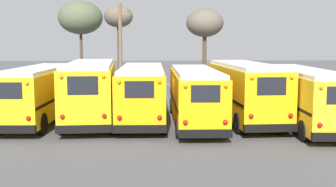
% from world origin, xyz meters
% --- Properties ---
extents(ground_plane, '(160.00, 160.00, 0.00)m').
position_xyz_m(ground_plane, '(0.00, 0.00, 0.00)').
color(ground_plane, '#4C4C4F').
extents(school_bus_0, '(2.76, 9.79, 3.06)m').
position_xyz_m(school_bus_0, '(-7.17, 0.87, 1.67)').
color(school_bus_0, yellow).
rests_on(school_bus_0, ground).
extents(school_bus_1, '(3.08, 9.78, 3.34)m').
position_xyz_m(school_bus_1, '(-4.30, 0.78, 1.81)').
color(school_bus_1, yellow).
rests_on(school_bus_1, ground).
extents(school_bus_2, '(2.64, 9.46, 3.10)m').
position_xyz_m(school_bus_2, '(-1.43, 0.63, 1.69)').
color(school_bus_2, '#E5A00C').
rests_on(school_bus_2, ground).
extents(school_bus_3, '(2.54, 9.74, 3.00)m').
position_xyz_m(school_bus_3, '(1.43, -0.26, 1.63)').
color(school_bus_3, '#E5A00C').
rests_on(school_bus_3, ground).
extents(school_bus_4, '(2.87, 9.47, 3.28)m').
position_xyz_m(school_bus_4, '(4.30, 0.43, 1.78)').
color(school_bus_4, '#EAAA0F').
rests_on(school_bus_4, ground).
extents(school_bus_5, '(2.93, 10.83, 3.02)m').
position_xyz_m(school_bus_5, '(7.16, -0.72, 1.65)').
color(school_bus_5, yellow).
rests_on(school_bus_5, ground).
extents(utility_pole, '(1.80, 0.31, 7.74)m').
position_xyz_m(utility_pole, '(-3.48, 13.88, 4.00)').
color(utility_pole, brown).
rests_on(utility_pole, ground).
extents(bare_tree_0, '(2.95, 2.95, 8.17)m').
position_xyz_m(bare_tree_0, '(-4.11, 21.25, 6.93)').
color(bare_tree_0, '#473323').
rests_on(bare_tree_0, ground).
extents(bare_tree_1, '(4.15, 4.15, 8.29)m').
position_xyz_m(bare_tree_1, '(-7.40, 17.45, 6.71)').
color(bare_tree_1, '#473323').
rests_on(bare_tree_1, ground).
extents(bare_tree_2, '(3.39, 3.39, 7.46)m').
position_xyz_m(bare_tree_2, '(4.07, 15.62, 6.10)').
color(bare_tree_2, '#473323').
rests_on(bare_tree_2, ground).
extents(fence_line, '(22.39, 0.06, 1.42)m').
position_xyz_m(fence_line, '(-0.00, 7.61, 0.99)').
color(fence_line, '#939399').
rests_on(fence_line, ground).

